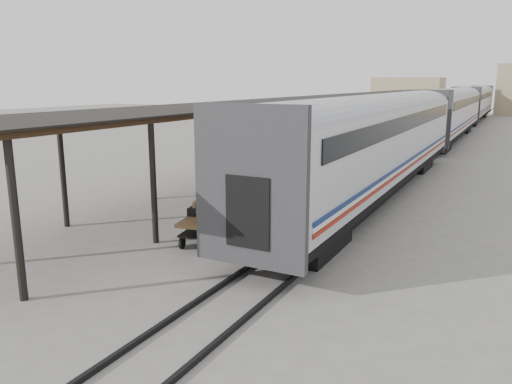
{
  "coord_description": "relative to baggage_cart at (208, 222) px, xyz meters",
  "views": [
    {
      "loc": [
        8.85,
        -14.32,
        5.15
      ],
      "look_at": [
        1.56,
        -0.46,
        1.7
      ],
      "focal_mm": 35.0,
      "sensor_mm": 36.0,
      "label": 1
    }
  ],
  "objects": [
    {
      "name": "rails",
      "position": [
        3.11,
        35.08,
        -0.59
      ],
      "size": [
        1.54,
        150.0,
        0.12
      ],
      "color": "black",
      "rests_on": "ground"
    },
    {
      "name": "ground",
      "position": [
        -0.09,
        1.08,
        -0.65
      ],
      "size": [
        160.0,
        160.0,
        0.0
      ],
      "primitive_type": "plane",
      "color": "slate",
      "rests_on": "ground"
    },
    {
      "name": "suitcase_stack",
      "position": [
        -0.19,
        0.26,
        0.42
      ],
      "size": [
        1.18,
        1.33,
        0.59
      ],
      "rotation": [
        0.0,
        0.0,
        0.19
      ],
      "color": "#3B3B3E",
      "rests_on": "baggage_cart"
    },
    {
      "name": "pedestrian",
      "position": [
        -2.81,
        18.98,
        0.17
      ],
      "size": [
        1.04,
        0.75,
        1.64
      ],
      "primitive_type": "imported",
      "rotation": [
        0.0,
        0.0,
        3.55
      ],
      "color": "black",
      "rests_on": "ground"
    },
    {
      "name": "porter",
      "position": [
        0.25,
        -0.65,
        1.13
      ],
      "size": [
        0.53,
        0.73,
        1.84
      ],
      "primitive_type": "imported",
      "rotation": [
        0.0,
        0.0,
        1.43
      ],
      "color": "navy",
      "rests_on": "baggage_cart"
    },
    {
      "name": "baggage_cart",
      "position": [
        0.0,
        0.0,
        0.0
      ],
      "size": [
        1.69,
        2.59,
        0.86
      ],
      "rotation": [
        0.0,
        0.0,
        0.19
      ],
      "color": "brown",
      "rests_on": "ground"
    },
    {
      "name": "canopy",
      "position": [
        -3.49,
        25.08,
        3.36
      ],
      "size": [
        4.9,
        64.3,
        4.15
      ],
      "color": "#422B19",
      "rests_on": "ground"
    },
    {
      "name": "train",
      "position": [
        3.1,
        34.87,
        2.04
      ],
      "size": [
        3.45,
        76.01,
        4.01
      ],
      "color": "silver",
      "rests_on": "ground"
    },
    {
      "name": "building_left",
      "position": [
        -10.09,
        83.08,
        2.35
      ],
      "size": [
        12.0,
        8.0,
        6.0
      ],
      "primitive_type": "cube",
      "color": "tan",
      "rests_on": "ground"
    },
    {
      "name": "luggage_tug",
      "position": [
        -2.35,
        18.33,
        -0.09
      ],
      "size": [
        1.11,
        1.53,
        1.22
      ],
      "rotation": [
        0.0,
        0.0,
        -0.21
      ],
      "color": "maroon",
      "rests_on": "ground"
    }
  ]
}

